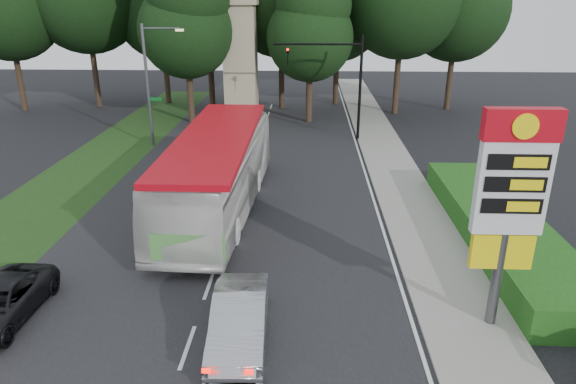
{
  "coord_description": "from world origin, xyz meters",
  "views": [
    {
      "loc": [
        3.43,
        -11.75,
        9.64
      ],
      "look_at": [
        2.66,
        7.63,
        2.2
      ],
      "focal_mm": 32.0,
      "sensor_mm": 36.0,
      "label": 1
    }
  ],
  "objects_px": {
    "traffic_signal_mast": "(341,73)",
    "sedan_silver": "(239,320)",
    "gas_station_pylon": "(511,192)",
    "streetlight_signs": "(150,80)",
    "transit_bus": "(218,173)",
    "monument": "(241,57)"
  },
  "relations": [
    {
      "from": "traffic_signal_mast",
      "to": "sedan_silver",
      "type": "relative_size",
      "value": 1.6
    },
    {
      "from": "transit_bus",
      "to": "sedan_silver",
      "type": "bearing_deg",
      "value": -74.49
    },
    {
      "from": "traffic_signal_mast",
      "to": "transit_bus",
      "type": "bearing_deg",
      "value": -116.02
    },
    {
      "from": "traffic_signal_mast",
      "to": "transit_bus",
      "type": "height_order",
      "value": "traffic_signal_mast"
    },
    {
      "from": "sedan_silver",
      "to": "gas_station_pylon",
      "type": "bearing_deg",
      "value": 5.62
    },
    {
      "from": "traffic_signal_mast",
      "to": "streetlight_signs",
      "type": "bearing_deg",
      "value": -171.08
    },
    {
      "from": "transit_bus",
      "to": "sedan_silver",
      "type": "distance_m",
      "value": 10.27
    },
    {
      "from": "traffic_signal_mast",
      "to": "transit_bus",
      "type": "distance_m",
      "value": 14.91
    },
    {
      "from": "streetlight_signs",
      "to": "gas_station_pylon",
      "type": "bearing_deg",
      "value": -51.04
    },
    {
      "from": "gas_station_pylon",
      "to": "sedan_silver",
      "type": "height_order",
      "value": "gas_station_pylon"
    },
    {
      "from": "transit_bus",
      "to": "streetlight_signs",
      "type": "bearing_deg",
      "value": 122.02
    },
    {
      "from": "traffic_signal_mast",
      "to": "sedan_silver",
      "type": "distance_m",
      "value": 23.82
    },
    {
      "from": "gas_station_pylon",
      "to": "transit_bus",
      "type": "xyz_separation_m",
      "value": [
        -9.94,
        8.84,
        -2.57
      ]
    },
    {
      "from": "streetlight_signs",
      "to": "monument",
      "type": "distance_m",
      "value": 9.44
    },
    {
      "from": "transit_bus",
      "to": "sedan_silver",
      "type": "height_order",
      "value": "transit_bus"
    },
    {
      "from": "streetlight_signs",
      "to": "transit_bus",
      "type": "distance_m",
      "value": 13.05
    },
    {
      "from": "gas_station_pylon",
      "to": "monument",
      "type": "distance_m",
      "value": 30.17
    },
    {
      "from": "gas_station_pylon",
      "to": "sedan_silver",
      "type": "relative_size",
      "value": 1.53
    },
    {
      "from": "gas_station_pylon",
      "to": "transit_bus",
      "type": "relative_size",
      "value": 0.51
    },
    {
      "from": "traffic_signal_mast",
      "to": "monument",
      "type": "relative_size",
      "value": 0.72
    },
    {
      "from": "gas_station_pylon",
      "to": "traffic_signal_mast",
      "type": "bearing_deg",
      "value": 99.09
    },
    {
      "from": "streetlight_signs",
      "to": "monument",
      "type": "xyz_separation_m",
      "value": [
        4.99,
        7.99,
        0.67
      ]
    }
  ]
}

